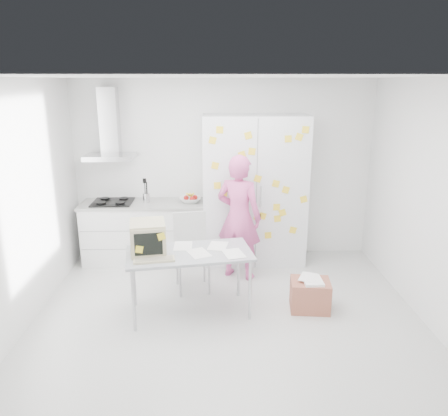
{
  "coord_description": "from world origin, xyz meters",
  "views": [
    {
      "loc": [
        -0.15,
        -4.56,
        2.67
      ],
      "look_at": [
        -0.02,
        0.8,
        1.09
      ],
      "focal_mm": 35.0,
      "sensor_mm": 36.0,
      "label": 1
    }
  ],
  "objects_px": {
    "person": "(239,217)",
    "desk": "(163,245)",
    "chair": "(191,247)",
    "cardboard_box": "(310,295)"
  },
  "relations": [
    {
      "from": "person",
      "to": "desk",
      "type": "relative_size",
      "value": 1.14
    },
    {
      "from": "desk",
      "to": "chair",
      "type": "bearing_deg",
      "value": 58.07
    },
    {
      "from": "person",
      "to": "cardboard_box",
      "type": "xyz_separation_m",
      "value": [
        0.81,
        -0.95,
        -0.68
      ]
    },
    {
      "from": "chair",
      "to": "cardboard_box",
      "type": "distance_m",
      "value": 1.63
    },
    {
      "from": "person",
      "to": "chair",
      "type": "relative_size",
      "value": 1.72
    },
    {
      "from": "person",
      "to": "cardboard_box",
      "type": "bearing_deg",
      "value": 155.3
    },
    {
      "from": "person",
      "to": "chair",
      "type": "xyz_separation_m",
      "value": [
        -0.64,
        -0.32,
        -0.3
      ]
    },
    {
      "from": "chair",
      "to": "cardboard_box",
      "type": "relative_size",
      "value": 2.04
    },
    {
      "from": "desk",
      "to": "cardboard_box",
      "type": "bearing_deg",
      "value": -8.15
    },
    {
      "from": "desk",
      "to": "cardboard_box",
      "type": "relative_size",
      "value": 3.07
    }
  ]
}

